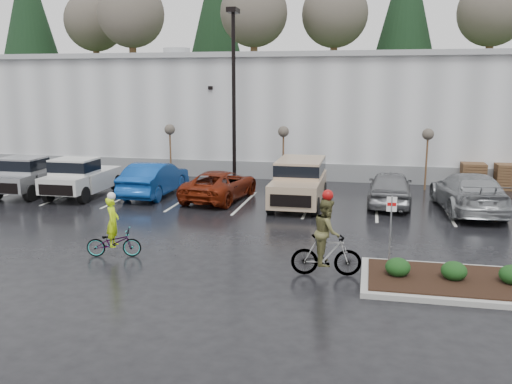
% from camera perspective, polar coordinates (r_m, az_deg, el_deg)
% --- Properties ---
extents(ground, '(120.00, 120.00, 0.00)m').
position_cam_1_polar(ground, '(17.18, 0.93, -7.22)').
color(ground, black).
rests_on(ground, ground).
extents(warehouse, '(60.50, 15.50, 7.20)m').
position_cam_1_polar(warehouse, '(38.14, 7.32, 8.58)').
color(warehouse, '#A9ABAE').
rests_on(warehouse, ground).
extents(wooded_ridge, '(80.00, 25.00, 6.00)m').
position_cam_1_polar(wooded_ridge, '(61.11, 9.09, 8.96)').
color(wooded_ridge, '#273918').
rests_on(wooded_ridge, ground).
extents(lamppost, '(0.50, 1.00, 9.22)m').
position_cam_1_polar(lamppost, '(28.86, -2.37, 11.81)').
color(lamppost, black).
rests_on(lamppost, ground).
extents(sapling_west, '(0.60, 0.60, 3.20)m').
position_cam_1_polar(sapling_west, '(31.15, -9.06, 6.20)').
color(sapling_west, '#4E331F').
rests_on(sapling_west, ground).
extents(sapling_mid, '(0.60, 0.60, 3.20)m').
position_cam_1_polar(sapling_mid, '(29.47, 2.90, 6.04)').
color(sapling_mid, '#4E331F').
rests_on(sapling_mid, ground).
extents(sapling_east, '(0.60, 0.60, 3.20)m').
position_cam_1_polar(sapling_east, '(29.26, 17.64, 5.48)').
color(sapling_east, '#4E331F').
rests_on(sapling_east, ground).
extents(pallet_stack_a, '(1.20, 1.20, 1.35)m').
position_cam_1_polar(pallet_stack_a, '(30.85, 21.85, 1.62)').
color(pallet_stack_a, '#4E331F').
rests_on(pallet_stack_a, ground).
extents(pallet_stack_b, '(1.20, 1.20, 1.35)m').
position_cam_1_polar(pallet_stack_b, '(31.19, 24.93, 1.48)').
color(pallet_stack_b, '#4E331F').
rests_on(pallet_stack_b, ground).
extents(curb_island, '(8.00, 3.00, 0.15)m').
position_cam_1_polar(curb_island, '(16.41, 25.29, -9.00)').
color(curb_island, gray).
rests_on(curb_island, ground).
extents(mulch_bed, '(7.60, 2.60, 0.04)m').
position_cam_1_polar(mulch_bed, '(16.38, 25.31, -8.68)').
color(mulch_bed, black).
rests_on(mulch_bed, curb_island).
extents(shrub_a, '(0.70, 0.70, 0.52)m').
position_cam_1_polar(shrub_a, '(15.85, 14.70, -7.66)').
color(shrub_a, '#133713').
rests_on(shrub_a, curb_island).
extents(shrub_b, '(0.70, 0.70, 0.52)m').
position_cam_1_polar(shrub_b, '(16.00, 20.12, -7.81)').
color(shrub_b, '#133713').
rests_on(shrub_b, curb_island).
extents(shrub_c, '(0.70, 0.70, 0.52)m').
position_cam_1_polar(shrub_c, '(16.30, 25.39, -7.88)').
color(shrub_c, '#133713').
rests_on(shrub_c, curb_island).
extents(fire_lane_sign, '(0.30, 0.05, 2.20)m').
position_cam_1_polar(fire_lane_sign, '(16.70, 14.01, -3.08)').
color(fire_lane_sign, gray).
rests_on(fire_lane_sign, ground).
extents(pickup_silver, '(2.10, 5.20, 1.96)m').
position_cam_1_polar(pickup_silver, '(29.43, -22.27, 1.76)').
color(pickup_silver, '#A0A3A8').
rests_on(pickup_silver, ground).
extents(pickup_white, '(2.10, 5.20, 1.96)m').
position_cam_1_polar(pickup_white, '(28.08, -17.58, 1.65)').
color(pickup_white, beige).
rests_on(pickup_white, ground).
extents(car_blue, '(1.87, 5.10, 1.67)m').
position_cam_1_polar(car_blue, '(27.19, -10.63, 1.38)').
color(car_blue, navy).
rests_on(car_blue, ground).
extents(car_red, '(2.99, 5.32, 1.41)m').
position_cam_1_polar(car_red, '(25.87, -3.80, 0.74)').
color(car_red, '#651A09').
rests_on(car_red, ground).
extents(suv_tan, '(2.20, 5.10, 2.06)m').
position_cam_1_polar(suv_tan, '(24.56, 4.51, 0.93)').
color(suv_tan, tan).
rests_on(suv_tan, ground).
extents(car_grey, '(2.09, 4.80, 1.61)m').
position_cam_1_polar(car_grey, '(25.35, 13.92, 0.44)').
color(car_grey, slate).
rests_on(car_grey, ground).
extents(car_far_silver, '(2.91, 6.06, 1.70)m').
position_cam_1_polar(car_far_silver, '(25.10, 21.46, -0.02)').
color(car_far_silver, '#93979A').
rests_on(car_far_silver, ground).
extents(cyclist_hivis, '(1.83, 0.98, 2.11)m').
position_cam_1_polar(cyclist_hivis, '(17.97, -14.77, -4.55)').
color(cyclist_hivis, '#3F3F44').
rests_on(cyclist_hivis, ground).
extents(cyclist_olive, '(2.00, 0.99, 2.54)m').
position_cam_1_polar(cyclist_olive, '(15.77, 7.42, -5.56)').
color(cyclist_olive, '#3F3F44').
rests_on(cyclist_olive, ground).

